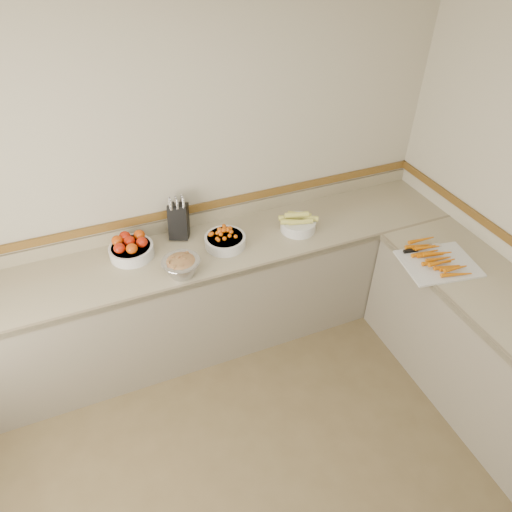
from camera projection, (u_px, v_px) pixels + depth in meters
name	position (u px, v px, depth m)	size (l,w,h in m)	color
back_wall	(175.00, 181.00, 3.21)	(4.00, 4.00, 0.00)	#B1AA92
counter_back	(198.00, 297.00, 3.50)	(4.00, 0.65, 1.08)	gray
dishwasher	(509.00, 373.00, 2.99)	(0.63, 0.60, 0.84)	silver
knife_block	(179.00, 220.00, 3.29)	(0.20, 0.21, 0.34)	black
tomato_bowl	(131.00, 248.00, 3.15)	(0.31, 0.31, 0.15)	silver
cherry_tomato_bowl	(225.00, 239.00, 3.25)	(0.30, 0.30, 0.16)	silver
corn_bowl	(298.00, 223.00, 3.40)	(0.29, 0.27, 0.16)	silver
rhubarb_bowl	(181.00, 266.00, 2.99)	(0.26, 0.26, 0.14)	#B2B2BA
cutting_board	(437.00, 260.00, 3.12)	(0.54, 0.48, 0.07)	beige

